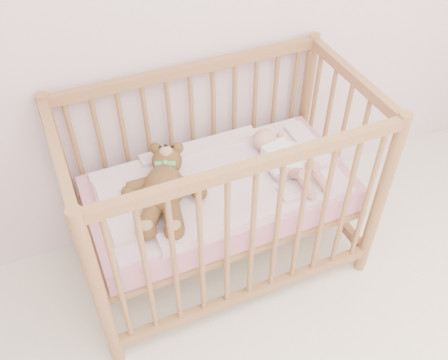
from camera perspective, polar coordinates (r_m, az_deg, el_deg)
name	(u,v)px	position (r m, az deg, el deg)	size (l,w,h in m)	color
crib	(220,192)	(2.34, -0.48, -1.33)	(1.36, 0.76, 1.00)	#9C6742
mattress	(220,194)	(2.35, -0.48, -1.59)	(1.22, 0.62, 0.13)	pink
blanket	(220,182)	(2.30, -0.49, -0.28)	(1.10, 0.58, 0.06)	pink
baby	(284,155)	(2.35, 6.87, 2.85)	(0.24, 0.50, 0.12)	white
teddy_bear	(164,188)	(2.17, -6.90, -0.97)	(0.39, 0.55, 0.15)	brown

